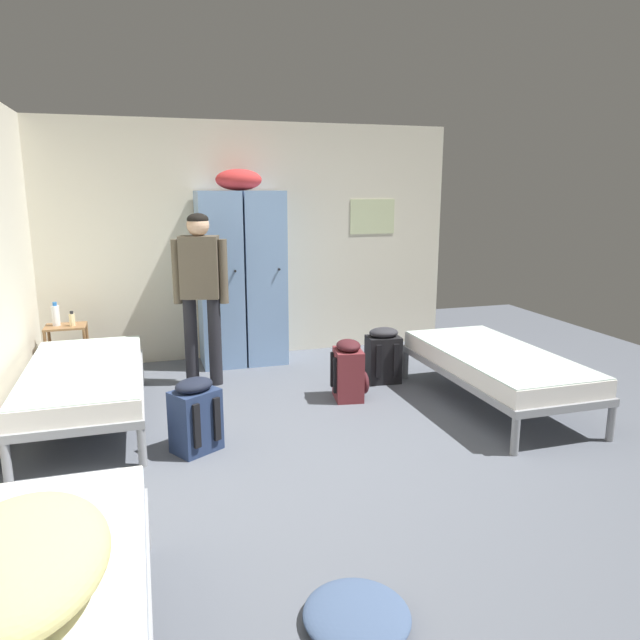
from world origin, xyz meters
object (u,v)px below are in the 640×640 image
object	(u,v)px
backpack_maroon	(349,371)
clothes_pile_denim	(357,615)
bed_left_front	(18,625)
water_bottle	(56,315)
lotion_bottle	(72,319)
person_traveler	(200,283)
backpack_black	(383,356)
bedding_heap	(20,561)
shelf_unit	(68,348)
bed_right	(495,364)
bed_left_rear	(84,379)
backpack_navy	(195,416)
locker_bank	(241,275)

from	to	relation	value
backpack_maroon	clothes_pile_denim	xyz separation A→B (m)	(-0.93, -2.71, -0.21)
bed_left_front	water_bottle	bearing A→B (deg)	94.63
bed_left_front	lotion_bottle	bearing A→B (deg)	92.57
person_traveler	backpack_black	xyz separation A→B (m)	(1.70, -0.43, -0.74)
bedding_heap	person_traveler	world-z (taller)	person_traveler
shelf_unit	bedding_heap	distance (m)	4.05
bed_right	shelf_unit	bearing A→B (deg)	153.81
person_traveler	backpack_maroon	bearing A→B (deg)	-33.31
bed_left_rear	backpack_black	distance (m)	2.74
person_traveler	water_bottle	bearing A→B (deg)	160.15
bedding_heap	bed_left_rear	bearing A→B (deg)	90.47
water_bottle	bed_left_front	bearing A→B (deg)	-85.37
lotion_bottle	backpack_black	distance (m)	3.04
lotion_bottle	clothes_pile_denim	world-z (taller)	lotion_bottle
bed_left_front	backpack_navy	bearing A→B (deg)	69.21
shelf_unit	bed_right	bearing A→B (deg)	-26.19
shelf_unit	backpack_navy	distance (m)	2.22
locker_bank	bed_right	xyz separation A→B (m)	(1.88, -1.97, -0.59)
bedding_heap	clothes_pile_denim	world-z (taller)	bedding_heap
bed_right	backpack_navy	size ratio (longest dim) A/B	3.45
shelf_unit	backpack_black	distance (m)	3.10
person_traveler	backpack_maroon	distance (m)	1.63
lotion_bottle	backpack_black	xyz separation A→B (m)	(2.90, -0.86, -0.37)
bedding_heap	clothes_pile_denim	bearing A→B (deg)	2.64
locker_bank	lotion_bottle	xyz separation A→B (m)	(-1.70, -0.21, -0.34)
person_traveler	backpack_navy	bearing A→B (deg)	-98.53
bed_left_rear	water_bottle	distance (m)	1.30
water_bottle	lotion_bottle	bearing A→B (deg)	-21.80
shelf_unit	person_traveler	xyz separation A→B (m)	(1.27, -0.47, 0.65)
shelf_unit	water_bottle	bearing A→B (deg)	165.96
water_bottle	lotion_bottle	xyz separation A→B (m)	(0.15, -0.06, -0.04)
bed_right	person_traveler	size ratio (longest dim) A/B	1.15
bed_left_front	bed_left_rear	size ratio (longest dim) A/B	1.00
bed_left_rear	lotion_bottle	xyz separation A→B (m)	(-0.18, 1.16, 0.25)
shelf_unit	bed_right	world-z (taller)	shelf_unit
bed_right	bed_left_front	bearing A→B (deg)	-146.33
bed_left_rear	water_bottle	world-z (taller)	water_bottle
bed_left_front	bedding_heap	distance (m)	0.23
shelf_unit	backpack_black	world-z (taller)	shelf_unit
water_bottle	backpack_navy	xyz separation A→B (m)	(1.12, -1.98, -0.41)
locker_bank	bed_left_rear	bearing A→B (deg)	-137.77
lotion_bottle	clothes_pile_denim	xyz separation A→B (m)	(1.48, -3.93, -0.59)
bed_right	person_traveler	bearing A→B (deg)	150.84
locker_bank	bed_right	world-z (taller)	locker_bank
water_bottle	backpack_navy	world-z (taller)	water_bottle
bed_right	backpack_black	world-z (taller)	backpack_black
bed_right	backpack_black	xyz separation A→B (m)	(-0.68, 0.89, -0.12)
shelf_unit	bed_left_front	xyz separation A→B (m)	(0.25, -4.06, 0.04)
bedding_heap	person_traveler	bearing A→B (deg)	74.39
locker_bank	water_bottle	distance (m)	1.88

